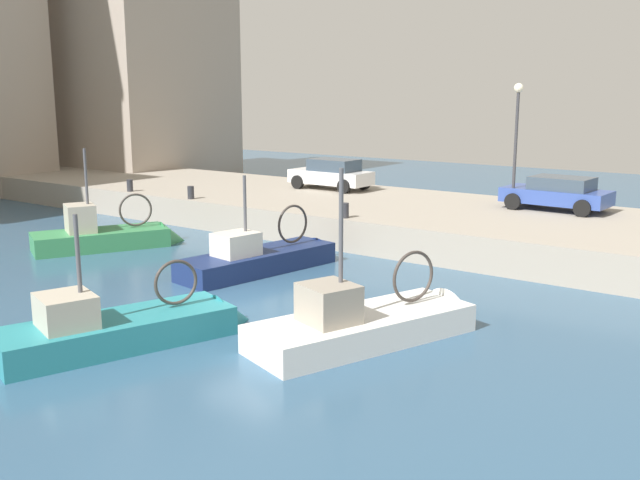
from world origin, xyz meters
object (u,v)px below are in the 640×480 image
at_px(fishing_boat_teal, 132,339).
at_px(parked_car_white, 332,174).
at_px(fishing_boat_navy, 266,267).
at_px(fishing_boat_green, 111,244).
at_px(mooring_bollard_south, 345,210).
at_px(mooring_bollard_mid, 191,193).
at_px(fishing_boat_white, 375,334).
at_px(parked_car_blue, 558,193).
at_px(mooring_bollard_north, 130,185).
at_px(quay_streetlamp, 517,125).

relative_size(fishing_boat_teal, parked_car_white, 1.59).
relative_size(fishing_boat_navy, fishing_boat_green, 1.12).
bearing_deg(mooring_bollard_south, mooring_bollard_mid, 90.00).
height_order(fishing_boat_white, fishing_boat_teal, fishing_boat_white).
relative_size(parked_car_blue, parked_car_white, 1.02).
bearing_deg(fishing_boat_white, fishing_boat_teal, 129.67).
bearing_deg(parked_car_white, mooring_bollard_south, -141.05).
height_order(mooring_bollard_mid, mooring_bollard_north, same).
bearing_deg(mooring_bollard_north, parked_car_blue, -70.38).
distance_m(parked_car_white, mooring_bollard_north, 9.35).
bearing_deg(fishing_boat_green, parked_car_white, -12.23).
xyz_separation_m(fishing_boat_teal, mooring_bollard_mid, (11.17, 9.67, 1.37)).
distance_m(fishing_boat_teal, parked_car_white, 18.59).
relative_size(fishing_boat_teal, fishing_boat_green, 1.09).
distance_m(fishing_boat_teal, mooring_bollard_south, 11.38).
bearing_deg(parked_car_white, mooring_bollard_mid, 153.38).
bearing_deg(parked_car_white, mooring_bollard_north, 130.86).
bearing_deg(mooring_bollard_north, fishing_boat_navy, -109.02).
relative_size(parked_car_white, mooring_bollard_north, 7.19).
relative_size(fishing_boat_navy, mooring_bollard_mid, 11.75).
relative_size(fishing_boat_teal, parked_car_blue, 1.56).
bearing_deg(fishing_boat_white, fishing_boat_green, 78.35).
distance_m(parked_car_white, mooring_bollard_south, 7.87).
height_order(fishing_boat_green, mooring_bollard_north, fishing_boat_green).
bearing_deg(fishing_boat_navy, parked_car_white, 24.21).
distance_m(fishing_boat_white, parked_car_white, 17.61).
height_order(fishing_boat_navy, quay_streetlamp, quay_streetlamp).
height_order(fishing_boat_navy, mooring_bollard_north, fishing_boat_navy).
relative_size(parked_car_blue, mooring_bollard_north, 7.33).
distance_m(mooring_bollard_south, quay_streetlamp, 7.59).
bearing_deg(fishing_boat_white, mooring_bollard_north, 67.27).
relative_size(fishing_boat_white, fishing_boat_green, 1.13).
bearing_deg(fishing_boat_green, fishing_boat_navy, -83.39).
bearing_deg(quay_streetlamp, mooring_bollard_north, 109.33).
bearing_deg(parked_car_blue, mooring_bollard_south, 138.11).
xyz_separation_m(fishing_boat_navy, fishing_boat_green, (-0.80, 6.91, 0.02)).
height_order(parked_car_blue, quay_streetlamp, quay_streetlamp).
xyz_separation_m(fishing_boat_white, mooring_bollard_mid, (7.55, 14.03, 1.37)).
distance_m(fishing_boat_teal, mooring_bollard_north, 17.70).
xyz_separation_m(fishing_boat_white, fishing_boat_teal, (-3.62, 4.36, -0.00)).
relative_size(fishing_boat_navy, mooring_bollard_north, 11.75).
height_order(parked_car_white, mooring_bollard_mid, parked_car_white).
height_order(fishing_boat_teal, mooring_bollard_north, fishing_boat_teal).
distance_m(parked_car_blue, parked_car_white, 10.58).
relative_size(fishing_boat_white, mooring_bollard_mid, 11.87).
height_order(parked_car_white, quay_streetlamp, quay_streetlamp).
bearing_deg(mooring_bollard_south, fishing_boat_teal, -171.51).
distance_m(fishing_boat_green, mooring_bollard_north, 6.85).
relative_size(fishing_boat_white, mooring_bollard_south, 11.87).
distance_m(mooring_bollard_north, quay_streetlamp, 17.33).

